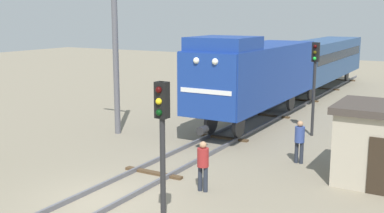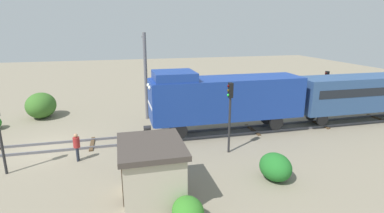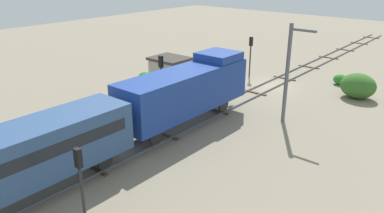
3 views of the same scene
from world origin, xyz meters
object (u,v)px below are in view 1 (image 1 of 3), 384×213
Objects in this scene: worker_near_track at (203,162)px; catenary_mast at (115,54)px; traffic_signal_mid at (315,72)px; locomotive at (254,72)px; traffic_signal_far at (268,56)px; traffic_signal_near at (162,132)px; passenger_car_leading at (322,58)px; worker_by_signal at (300,139)px.

catenary_mast reaches higher than worker_near_track.
traffic_signal_mid is at bearing -65.26° from worker_near_track.
locomotive reaches higher than traffic_signal_far.
traffic_signal_near is 0.57× the size of catenary_mast.
passenger_car_leading is at bearing 74.66° from catenary_mast.
locomotive is 13.94m from traffic_signal_near.
traffic_signal_far is at bearing 84.90° from catenary_mast.
worker_near_track is 1.00× the size of worker_by_signal.
traffic_signal_mid is at bearing -142.55° from worker_by_signal.
traffic_signal_mid is 0.62× the size of catenary_mast.
worker_by_signal is at bearing 83.00° from traffic_signal_near.
traffic_signal_mid reaches higher than traffic_signal_near.
traffic_signal_mid reaches higher than worker_near_track.
worker_near_track is at bearing 102.55° from traffic_signal_near.
traffic_signal_mid is at bearing -60.07° from traffic_signal_far.
traffic_signal_far is 0.51× the size of catenary_mast.
catenary_mast is at bearing -134.62° from locomotive.
worker_near_track is at bearing -96.26° from traffic_signal_mid.
worker_near_track is at bearing -76.48° from locomotive.
traffic_signal_mid is (3.40, -0.86, 0.32)m from locomotive.
worker_by_signal is 9.71m from catenary_mast.
catenary_mast is at bearing -105.34° from passenger_car_leading.
passenger_car_leading is 23.49m from worker_near_track.
worker_near_track is 9.35m from catenary_mast.
catenary_mast reaches higher than locomotive.
locomotive is 1.60× the size of catenary_mast.
locomotive reaches higher than worker_near_track.
catenary_mast reaches higher than worker_by_signal.
traffic_signal_mid is 9.52m from catenary_mast.
passenger_car_leading is 1.93× the size of catenary_mast.
locomotive is 10.42m from worker_near_track.
worker_by_signal is (4.20, -5.42, -1.78)m from locomotive.
traffic_signal_mid is 9.41m from worker_near_track.
passenger_car_leading is 19.20m from catenary_mast.
traffic_signal_far is (-3.60, 11.30, -0.17)m from locomotive.
traffic_signal_mid is at bearing 89.10° from traffic_signal_near.
worker_near_track is (-0.80, 3.59, -1.88)m from traffic_signal_near.
traffic_signal_near is at bearing -74.71° from traffic_signal_far.
traffic_signal_near is at bearing -76.73° from locomotive.
traffic_signal_near is at bearing 133.55° from worker_near_track.
locomotive is 2.81× the size of traffic_signal_near.
traffic_signal_far reaches higher than worker_near_track.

